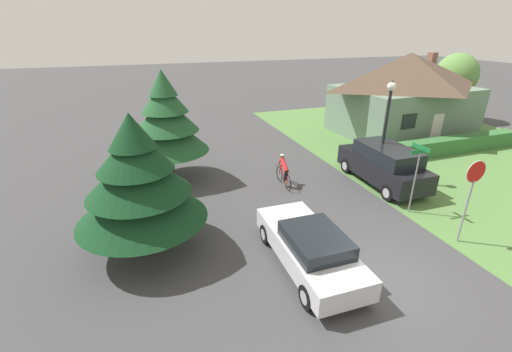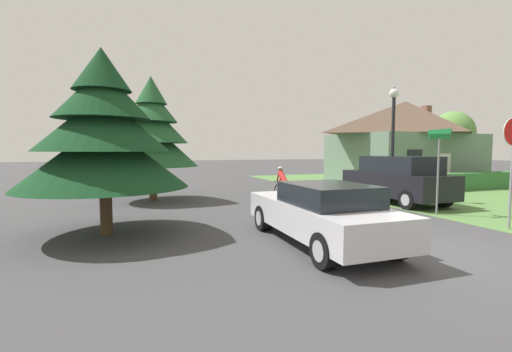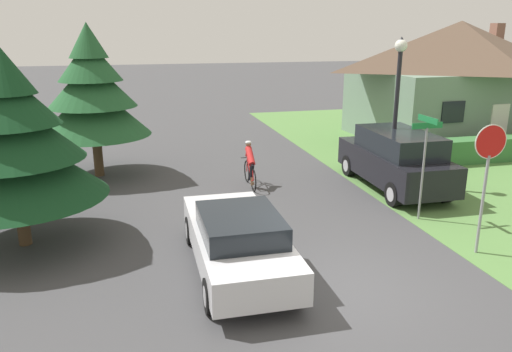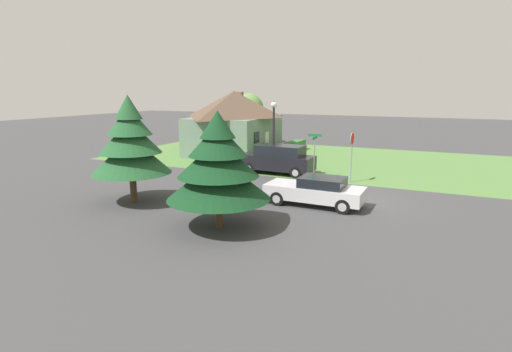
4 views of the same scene
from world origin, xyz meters
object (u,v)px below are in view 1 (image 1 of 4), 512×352
at_px(cottage_house, 405,93).
at_px(deciduous_tree_right, 456,75).
at_px(parked_suv_right, 383,164).
at_px(stop_sign, 472,185).
at_px(street_name_sign, 417,168).
at_px(sedan_left_lane, 310,247).
at_px(conifer_tall_far, 166,121).
at_px(conifer_tall_near, 138,181).
at_px(street_lamp, 387,115).
at_px(cyclist, 284,171).

xyz_separation_m(cottage_house, deciduous_tree_right, (6.30, 1.70, 0.69)).
relative_size(parked_suv_right, stop_sign, 1.61).
bearing_deg(street_name_sign, cottage_house, 51.54).
height_order(sedan_left_lane, conifer_tall_far, conifer_tall_far).
xyz_separation_m(sedan_left_lane, street_name_sign, (5.53, 1.78, 1.26)).
xyz_separation_m(cottage_house, conifer_tall_near, (-18.00, -8.81, -0.25)).
bearing_deg(parked_suv_right, street_lamp, -10.79).
bearing_deg(conifer_tall_near, street_name_sign, -4.84).
height_order(stop_sign, street_name_sign, stop_sign).
bearing_deg(street_name_sign, parked_suv_right, 74.68).
height_order(street_lamp, conifer_tall_far, conifer_tall_far).
height_order(cottage_house, stop_sign, cottage_house).
distance_m(sedan_left_lane, deciduous_tree_right, 23.72).
bearing_deg(deciduous_tree_right, parked_suv_right, -146.86).
bearing_deg(cottage_house, parked_suv_right, -138.51).
bearing_deg(conifer_tall_near, cottage_house, 26.08).
bearing_deg(cyclist, conifer_tall_near, 118.32).
xyz_separation_m(parked_suv_right, street_name_sign, (-0.75, -2.74, 0.99)).
distance_m(street_lamp, street_name_sign, 3.46).
distance_m(parked_suv_right, conifer_tall_near, 11.33).
height_order(street_lamp, deciduous_tree_right, deciduous_tree_right).
height_order(street_lamp, conifer_tall_near, street_lamp).
distance_m(cyclist, conifer_tall_near, 7.48).
bearing_deg(deciduous_tree_right, stop_sign, -135.42).
bearing_deg(conifer_tall_near, street_lamp, 11.30).
bearing_deg(cyclist, stop_sign, -146.44).
xyz_separation_m(sedan_left_lane, parked_suv_right, (6.28, 4.52, 0.26)).
bearing_deg(stop_sign, conifer_tall_near, -14.35).
bearing_deg(cottage_house, street_name_sign, -131.98).
bearing_deg(street_lamp, deciduous_tree_right, 32.19).
bearing_deg(cottage_house, cyclist, -157.72).
relative_size(sedan_left_lane, street_lamp, 0.98).
bearing_deg(cottage_house, deciduous_tree_right, 11.59).
bearing_deg(parked_suv_right, street_name_sign, 165.75).
xyz_separation_m(sedan_left_lane, deciduous_tree_right, (19.53, 13.17, 2.81)).
bearing_deg(street_lamp, cottage_house, 43.81).
xyz_separation_m(conifer_tall_near, deciduous_tree_right, (24.31, 10.52, 0.94)).
height_order(sedan_left_lane, parked_suv_right, parked_suv_right).
distance_m(cottage_house, sedan_left_lane, 17.63).
bearing_deg(deciduous_tree_right, conifer_tall_far, -168.37).
xyz_separation_m(conifer_tall_far, deciduous_tree_right, (22.82, 4.70, 0.56)).
bearing_deg(conifer_tall_near, sedan_left_lane, -29.03).
relative_size(cyclist, stop_sign, 0.60).
relative_size(cottage_house, parked_suv_right, 1.99).
xyz_separation_m(street_lamp, street_name_sign, (-0.83, -3.10, -1.31)).
distance_m(cottage_house, parked_suv_right, 9.99).
height_order(cottage_house, sedan_left_lane, cottage_house).
bearing_deg(street_lamp, street_name_sign, -104.93).
xyz_separation_m(sedan_left_lane, cyclist, (1.70, 5.89, 0.00)).
distance_m(parked_suv_right, street_name_sign, 3.01).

